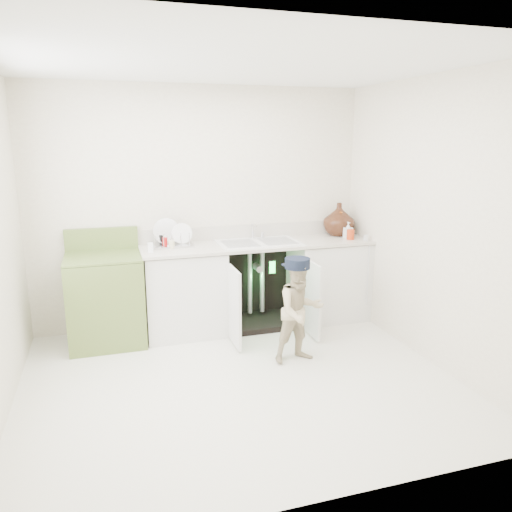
# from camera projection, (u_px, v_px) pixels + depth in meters

# --- Properties ---
(ground) EXTENTS (3.50, 3.50, 0.00)m
(ground) POSITION_uv_depth(u_px,v_px,m) (239.00, 381.00, 4.15)
(ground) COLOR silver
(ground) RESTS_ON ground
(room_shell) EXTENTS (6.00, 5.50, 1.26)m
(room_shell) POSITION_uv_depth(u_px,v_px,m) (238.00, 234.00, 3.86)
(room_shell) COLOR silver
(room_shell) RESTS_ON ground
(counter_run) EXTENTS (2.44, 1.02, 1.26)m
(counter_run) POSITION_uv_depth(u_px,v_px,m) (262.00, 281.00, 5.34)
(counter_run) COLOR silver
(counter_run) RESTS_ON ground
(avocado_stove) EXTENTS (0.71, 0.65, 1.10)m
(avocado_stove) POSITION_uv_depth(u_px,v_px,m) (106.00, 298.00, 4.85)
(avocado_stove) COLOR #5A7433
(avocado_stove) RESTS_ON ground
(repair_worker) EXTENTS (0.49, 0.84, 0.95)m
(repair_worker) POSITION_uv_depth(u_px,v_px,m) (300.00, 310.00, 4.43)
(repair_worker) COLOR beige
(repair_worker) RESTS_ON ground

